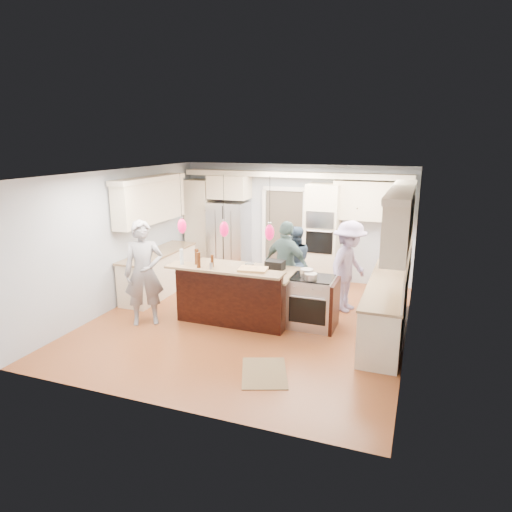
% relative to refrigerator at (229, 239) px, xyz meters
% --- Properties ---
extents(ground_plane, '(6.00, 6.00, 0.00)m').
position_rel_refrigerator_xyz_m(ground_plane, '(1.55, -2.64, -0.90)').
color(ground_plane, '#9F552B').
rests_on(ground_plane, ground).
extents(room_shell, '(5.54, 6.04, 2.72)m').
position_rel_refrigerator_xyz_m(room_shell, '(1.55, -2.64, 0.92)').
color(room_shell, '#B2BCC6').
rests_on(room_shell, ground).
extents(refrigerator, '(0.90, 0.70, 1.80)m').
position_rel_refrigerator_xyz_m(refrigerator, '(0.00, 0.00, 0.00)').
color(refrigerator, '#B7B7BC').
rests_on(refrigerator, ground).
extents(oven_column, '(0.72, 0.69, 2.30)m').
position_rel_refrigerator_xyz_m(oven_column, '(2.30, 0.03, 0.25)').
color(oven_column, beige).
rests_on(oven_column, ground).
extents(back_upper_cabinets, '(5.30, 0.61, 2.54)m').
position_rel_refrigerator_xyz_m(back_upper_cabinets, '(0.80, 0.12, 0.77)').
color(back_upper_cabinets, beige).
rests_on(back_upper_cabinets, ground).
extents(right_counter_run, '(0.64, 3.10, 2.51)m').
position_rel_refrigerator_xyz_m(right_counter_run, '(3.99, -2.34, 0.16)').
color(right_counter_run, beige).
rests_on(right_counter_run, ground).
extents(left_cabinets, '(0.64, 2.30, 2.51)m').
position_rel_refrigerator_xyz_m(left_cabinets, '(-0.89, -1.84, 0.16)').
color(left_cabinets, beige).
rests_on(left_cabinets, ground).
extents(kitchen_island, '(2.10, 1.46, 1.12)m').
position_rel_refrigerator_xyz_m(kitchen_island, '(1.30, -2.57, -0.41)').
color(kitchen_island, black).
rests_on(kitchen_island, ground).
extents(island_range, '(0.82, 0.71, 0.92)m').
position_rel_refrigerator_xyz_m(island_range, '(2.71, -2.49, -0.44)').
color(island_range, '#B7B7BC').
rests_on(island_range, ground).
extents(pendant_lights, '(1.75, 0.15, 1.03)m').
position_rel_refrigerator_xyz_m(pendant_lights, '(1.30, -3.15, 0.90)').
color(pendant_lights, black).
rests_on(pendant_lights, ground).
extents(person_bar_end, '(0.83, 0.75, 1.90)m').
position_rel_refrigerator_xyz_m(person_bar_end, '(-0.17, -3.39, 0.05)').
color(person_bar_end, gray).
rests_on(person_bar_end, ground).
extents(person_far_left, '(0.92, 0.85, 1.52)m').
position_rel_refrigerator_xyz_m(person_far_left, '(1.95, -1.04, -0.14)').
color(person_far_left, '#283A4F').
rests_on(person_far_left, ground).
extents(person_far_right, '(1.11, 0.76, 1.75)m').
position_rel_refrigerator_xyz_m(person_far_right, '(2.00, -1.79, -0.03)').
color(person_far_right, '#486565').
rests_on(person_far_right, ground).
extents(person_range_side, '(0.97, 1.29, 1.77)m').
position_rel_refrigerator_xyz_m(person_range_side, '(3.15, -1.48, -0.01)').
color(person_range_side, '#8C7DA9').
rests_on(person_range_side, ground).
extents(floor_rug, '(0.92, 1.09, 0.01)m').
position_rel_refrigerator_xyz_m(floor_rug, '(2.46, -4.40, -0.89)').
color(floor_rug, olive).
rests_on(floor_rug, ground).
extents(water_bottle, '(0.08, 0.08, 0.28)m').
position_rel_refrigerator_xyz_m(water_bottle, '(0.49, -3.18, 0.36)').
color(water_bottle, silver).
rests_on(water_bottle, kitchen_island).
extents(beer_bottle_a, '(0.08, 0.08, 0.28)m').
position_rel_refrigerator_xyz_m(beer_bottle_a, '(0.73, -3.09, 0.36)').
color(beer_bottle_a, '#48220C').
rests_on(beer_bottle_a, kitchen_island).
extents(beer_bottle_b, '(0.09, 0.09, 0.27)m').
position_rel_refrigerator_xyz_m(beer_bottle_b, '(0.87, -3.27, 0.35)').
color(beer_bottle_b, '#48220C').
rests_on(beer_bottle_b, kitchen_island).
extents(beer_bottle_c, '(0.06, 0.06, 0.21)m').
position_rel_refrigerator_xyz_m(beer_bottle_c, '(1.06, -3.15, 0.33)').
color(beer_bottle_c, '#48220C').
rests_on(beer_bottle_c, kitchen_island).
extents(drink_can, '(0.06, 0.06, 0.11)m').
position_rel_refrigerator_xyz_m(drink_can, '(1.11, -3.29, 0.28)').
color(drink_can, '#B7B7BC').
rests_on(drink_can, kitchen_island).
extents(cutting_board, '(0.51, 0.40, 0.04)m').
position_rel_refrigerator_xyz_m(cutting_board, '(1.80, -3.11, 0.24)').
color(cutting_board, tan).
rests_on(cutting_board, kitchen_island).
extents(pot_large, '(0.23, 0.23, 0.13)m').
position_rel_refrigerator_xyz_m(pot_large, '(2.57, -2.49, 0.09)').
color(pot_large, '#B7B7BC').
rests_on(pot_large, island_range).
extents(pot_small, '(0.22, 0.22, 0.11)m').
position_rel_refrigerator_xyz_m(pot_small, '(2.68, -2.65, 0.08)').
color(pot_small, '#B7B7BC').
rests_on(pot_small, island_range).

